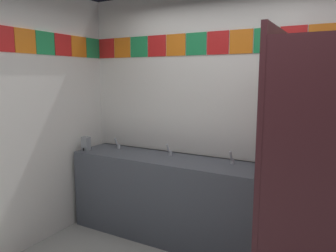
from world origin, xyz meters
TOP-DOWN VIEW (x-y plane):
  - wall_back at (0.00, 1.47)m, footprint 3.62×0.09m
  - vanity_counter at (-0.70, 1.15)m, footprint 2.11×0.56m
  - faucet_left at (-1.41, 1.24)m, footprint 0.04×0.10m
  - faucet_center at (-0.70, 1.24)m, footprint 0.04×0.10m
  - faucet_right at (0.00, 1.24)m, footprint 0.04×0.10m
  - soap_dispenser at (-1.68, 0.99)m, footprint 0.09×0.09m
  - stall_divider at (0.69, 0.52)m, footprint 0.92×1.31m

SIDE VIEW (x-z plane):
  - vanity_counter at x=-0.70m, z-range 0.01..0.90m
  - faucet_left at x=-1.41m, z-range 0.87..1.01m
  - faucet_center at x=-0.70m, z-range 0.87..1.01m
  - faucet_right at x=0.00m, z-range 0.87..1.01m
  - soap_dispenser at x=-1.68m, z-range 0.89..1.05m
  - stall_divider at x=0.69m, z-range 0.00..2.06m
  - wall_back at x=0.00m, z-range 0.01..2.65m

